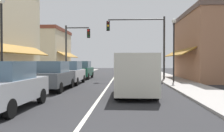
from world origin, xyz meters
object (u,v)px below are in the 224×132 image
Objects in this scene: parked_car_third_left at (70,73)px; van_in_lane at (135,73)px; parked_car_second_left at (53,76)px; parked_car_far_left at (82,70)px; street_lamp_left_near at (1,30)px; parked_car_nearest_left at (6,86)px; traffic_signal_left_corner at (74,44)px; street_lamp_right_mid at (174,40)px; traffic_signal_mast_arm at (144,37)px.

parked_car_third_left is 0.79× the size of van_in_lane.
parked_car_second_left is 9.69m from parked_car_far_left.
parked_car_far_left is at bearing 80.52° from street_lamp_left_near.
van_in_lane reaches higher than parked_car_second_left.
parked_car_nearest_left is 15.92m from traffic_signal_left_corner.
parked_car_third_left is 0.76× the size of traffic_signal_left_corner.
parked_car_far_left is 12.42m from van_in_lane.
parked_car_second_left is at bearing 91.14° from parked_car_nearest_left.
parked_car_far_left is 2.79m from traffic_signal_left_corner.
parked_car_far_left is 0.81× the size of street_lamp_left_near.
parked_car_nearest_left is 13.95m from street_lamp_right_mid.
traffic_signal_left_corner is (-0.88, 15.68, 2.65)m from parked_car_nearest_left.
street_lamp_right_mid is at bearing -54.32° from traffic_signal_mast_arm.
traffic_signal_left_corner is 1.05× the size of street_lamp_right_mid.
traffic_signal_mast_arm reaches higher than van_in_lane.
traffic_signal_left_corner reaches higher than street_lamp_right_mid.
street_lamp_left_near is (-2.02, 3.51, 2.51)m from parked_car_nearest_left.
van_in_lane is 1.01× the size of street_lamp_right_mid.
parked_car_third_left is at bearing 90.48° from parked_car_nearest_left.
street_lamp_right_mid is (3.35, 6.97, 2.29)m from van_in_lane.
traffic_signal_mast_arm is (6.06, -1.50, 3.15)m from parked_car_far_left.
street_lamp_right_mid is (10.19, 7.51, 0.05)m from street_lamp_left_near.
traffic_signal_mast_arm is (1.22, 9.94, 2.88)m from van_in_lane.
street_lamp_right_mid reaches higher than parked_car_second_left.
traffic_signal_left_corner is at bearing 99.28° from parked_car_third_left.
street_lamp_right_mid reaches higher than van_in_lane.
parked_car_nearest_left is at bearing -89.35° from parked_car_far_left.
traffic_signal_mast_arm is at bearing -13.71° from traffic_signal_left_corner.
van_in_lane is (4.86, -1.75, 0.27)m from parked_car_second_left.
street_lamp_right_mid is at bearing -27.21° from traffic_signal_left_corner.
parked_car_nearest_left is at bearing -126.57° from street_lamp_right_mid.
parked_car_third_left is at bearing 129.63° from van_in_lane.
parked_car_nearest_left is 0.81× the size of street_lamp_left_near.
street_lamp_left_near is at bearing -107.83° from parked_car_third_left.
traffic_signal_mast_arm is 3.70m from street_lamp_right_mid.
van_in_lane is 8.07m from street_lamp_right_mid.
street_lamp_left_near is (-2.06, -6.33, 2.51)m from parked_car_third_left.
parked_car_far_left is at bearing -12.55° from traffic_signal_left_corner.
parked_car_far_left is 0.79× the size of van_in_lane.
parked_car_nearest_left is 1.00× the size of parked_car_third_left.
parked_car_nearest_left is 1.00× the size of parked_car_second_left.
traffic_signal_mast_arm is at bearing 125.68° from street_lamp_right_mid.
parked_car_second_left is 10.68m from traffic_signal_mast_arm.
parked_car_far_left is 6.99m from traffic_signal_mast_arm.
van_in_lane is (4.83, -11.44, 0.27)m from parked_car_far_left.
parked_car_far_left is 0.80× the size of street_lamp_right_mid.
street_lamp_left_near is 12.66m from street_lamp_right_mid.
van_in_lane is at bearing -115.69° from street_lamp_right_mid.
parked_car_second_left is at bearing -91.00° from parked_car_third_left.
traffic_signal_left_corner is at bearing 168.05° from parked_car_far_left.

